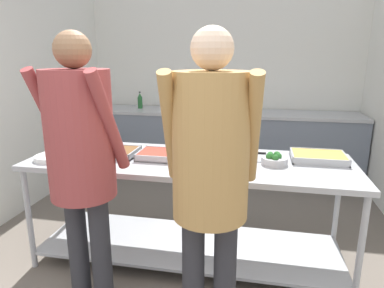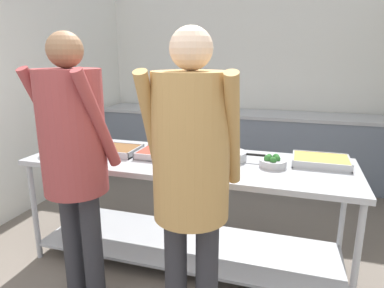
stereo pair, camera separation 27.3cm
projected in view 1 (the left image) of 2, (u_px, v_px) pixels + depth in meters
wall_rear at (222, 78)px, 4.96m from camera, size 3.95×0.06×2.65m
wall_left at (5, 89)px, 3.41m from camera, size 0.06×4.16×2.65m
back_counter at (218, 143)px, 4.82m from camera, size 3.79×0.65×0.90m
serving_counter at (190, 193)px, 2.73m from camera, size 2.50×0.83×0.86m
plate_stack at (52, 157)px, 2.66m from camera, size 0.27×0.27×0.04m
serving_tray_greens at (110, 152)px, 2.77m from camera, size 0.44×0.30×0.05m
serving_tray_roast at (169, 155)px, 2.68m from camera, size 0.48×0.29×0.05m
sauce_pan at (231, 154)px, 2.67m from camera, size 0.40×0.26×0.07m
broccoli_bowl at (274, 160)px, 2.54m from camera, size 0.19×0.19×0.09m
serving_tray_vegetables at (318, 157)px, 2.64m from camera, size 0.41×0.31×0.05m
guest_serving_left at (211, 165)px, 1.76m from camera, size 0.51×0.40×1.79m
guest_serving_right at (81, 151)px, 2.03m from camera, size 0.53×0.41×1.79m
water_bottle at (140, 101)px, 4.93m from camera, size 0.07×0.07×0.24m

